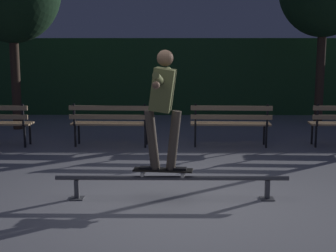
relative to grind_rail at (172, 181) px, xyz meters
name	(u,v)px	position (x,y,z in m)	size (l,w,h in m)	color
ground_plane	(172,201)	(0.00, -0.08, -0.25)	(90.00, 90.00, 0.00)	gray
hedge_backdrop	(172,76)	(0.00, 8.52, 0.86)	(24.00, 1.20, 2.22)	#234C28
grind_rail	(172,181)	(0.00, 0.00, 0.00)	(3.08, 0.18, 0.32)	#47474C
skateboard	(163,170)	(-0.12, 0.00, 0.14)	(0.80, 0.28, 0.09)	black
skateboarder	(163,100)	(-0.11, 0.00, 1.08)	(0.63, 1.40, 1.56)	black
park_bench_left_center	(110,120)	(-1.24, 3.39, 0.29)	(1.62, 0.48, 0.88)	black
park_bench_right_center	(231,120)	(1.17, 3.39, 0.29)	(1.62, 0.48, 0.88)	black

